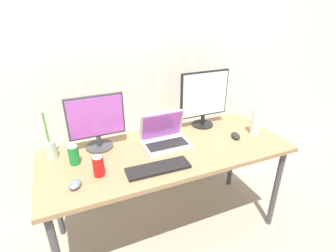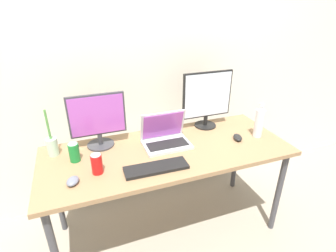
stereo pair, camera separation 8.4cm
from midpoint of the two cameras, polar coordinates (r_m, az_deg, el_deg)
ground_plane at (r=2.29m, az=-1.13°, el=-21.22°), size 16.00×16.00×0.00m
wall_back at (r=2.15m, az=-7.64°, el=15.59°), size 7.00×0.08×2.60m
work_desk at (r=1.85m, az=-1.31°, el=-6.86°), size 1.70×0.69×0.74m
monitor_left at (r=1.83m, az=-16.60°, el=1.00°), size 0.38×0.19×0.38m
monitor_center at (r=2.08m, az=6.74°, el=6.20°), size 0.41×0.17×0.45m
laptop_silver at (r=1.86m, az=-2.04°, el=-2.44°), size 0.32×0.23×0.24m
keyboard_main at (r=1.62m, az=-3.64°, el=-9.15°), size 0.40×0.14×0.02m
mouse_by_keyboard at (r=2.01m, az=13.35°, el=-2.07°), size 0.09×0.12×0.03m
mouse_by_laptop at (r=1.58m, az=-21.11°, el=-11.77°), size 0.09×0.11×0.04m
water_bottle at (r=2.06m, az=17.55°, el=1.34°), size 0.07×0.07×0.26m
soda_can_near_keyboard at (r=1.75m, az=-21.13°, el=-5.94°), size 0.07×0.07×0.13m
soda_can_by_laptop at (r=1.60m, az=-16.37°, el=-8.39°), size 0.07×0.07×0.13m
bamboo_vase at (r=1.87m, az=-25.42°, el=-4.52°), size 0.07×0.07×0.32m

